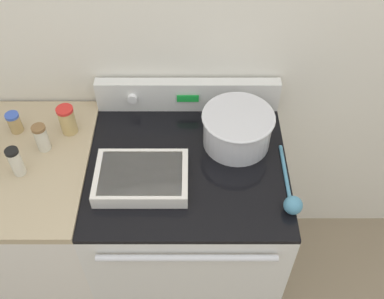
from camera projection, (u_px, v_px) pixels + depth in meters
The scene contains 11 objects.
kitchen_wall at pixel (187, 31), 1.71m from camera, with size 8.00×0.05×2.50m.
stove_range at pixel (188, 228), 2.05m from camera, with size 0.76×0.71×0.91m.
control_panel at pixel (187, 95), 1.87m from camera, with size 0.76×0.07×0.14m.
side_counter at pixel (53, 227), 2.05m from camera, with size 0.46×0.68×0.92m.
mixing_bowl at pixel (237, 127), 1.73m from camera, with size 0.28×0.28×0.15m.
casserole_dish at pixel (141, 177), 1.63m from camera, with size 0.34×0.23×0.06m.
ladle at pixel (291, 200), 1.56m from camera, with size 0.07×0.33×0.07m.
spice_jar_red_cap at pixel (66, 120), 1.77m from camera, with size 0.07×0.07×0.12m.
spice_jar_brown_cap at pixel (41, 138), 1.71m from camera, with size 0.05×0.05×0.12m.
spice_jar_black_cap at pixel (15, 162), 1.62m from camera, with size 0.05×0.05×0.12m.
spice_jar_blue_cap at pixel (14, 123), 1.78m from camera, with size 0.05×0.05×0.09m.
Camera 1 is at (0.02, -0.77, 2.22)m, focal length 42.00 mm.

